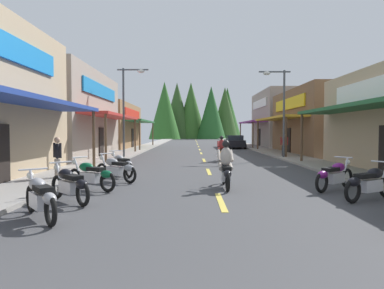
{
  "coord_description": "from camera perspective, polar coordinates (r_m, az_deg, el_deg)",
  "views": [
    {
      "loc": [
        -0.76,
        -0.31,
        1.87
      ],
      "look_at": [
        -0.86,
        25.34,
        0.85
      ],
      "focal_mm": 32.13,
      "sensor_mm": 36.0,
      "label": 1
    }
  ],
  "objects": [
    {
      "name": "storefront_right_middle",
      "position": [
        30.4,
        22.69,
        3.51
      ],
      "size": [
        9.18,
        11.5,
        5.22
      ],
      "color": "brown",
      "rests_on": "ground"
    },
    {
      "name": "motorcycle_parked_right_4",
      "position": [
        11.67,
        22.8,
        -4.7
      ],
      "size": [
        1.74,
        1.4,
        1.04
      ],
      "rotation": [
        0.0,
        0.0,
        0.67
      ],
      "color": "black",
      "rests_on": "ground"
    },
    {
      "name": "storefront_left_far",
      "position": [
        38.22,
        -14.87,
        2.95
      ],
      "size": [
        8.92,
        12.28,
        4.72
      ],
      "color": "olive",
      "rests_on": "ground"
    },
    {
      "name": "parked_car_curbside",
      "position": [
        36.88,
        7.25,
        0.43
      ],
      "size": [
        2.09,
        4.32,
        1.4
      ],
      "rotation": [
        0.0,
        0.0,
        1.58
      ],
      "color": "black",
      "rests_on": "ground"
    },
    {
      "name": "streetlamp_left",
      "position": [
        23.56,
        -10.32,
        7.32
      ],
      "size": [
        2.08,
        0.3,
        6.05
      ],
      "color": "#474C51",
      "rests_on": "ground"
    },
    {
      "name": "pedestrian_browsing",
      "position": [
        24.94,
        15.27,
        0.12
      ],
      "size": [
        0.47,
        0.42,
        1.66
      ],
      "rotation": [
        0.0,
        0.0,
        4.07
      ],
      "color": "black",
      "rests_on": "ground"
    },
    {
      "name": "pedestrian_by_shop",
      "position": [
        13.8,
        -21.22,
        -1.71
      ],
      "size": [
        0.44,
        0.44,
        1.64
      ],
      "rotation": [
        0.0,
        0.0,
        3.97
      ],
      "color": "#B2A599",
      "rests_on": "ground"
    },
    {
      "name": "motorcycle_parked_left_2",
      "position": [
        11.31,
        -16.15,
        -4.83
      ],
      "size": [
        1.86,
        1.23,
        1.04
      ],
      "rotation": [
        0.0,
        0.0,
        2.57
      ],
      "color": "black",
      "rests_on": "ground"
    },
    {
      "name": "storefront_right_far",
      "position": [
        42.19,
        17.24,
        4.01
      ],
      "size": [
        10.61,
        10.73,
        6.43
      ],
      "color": "gray",
      "rests_on": "ground"
    },
    {
      "name": "motorcycle_parked_left_3",
      "position": [
        12.95,
        -12.29,
        -3.9
      ],
      "size": [
        1.79,
        1.34,
        1.04
      ],
      "rotation": [
        0.0,
        0.0,
        2.52
      ],
      "color": "black",
      "rests_on": "ground"
    },
    {
      "name": "streetlamp_right",
      "position": [
        23.66,
        14.5,
        7.03
      ],
      "size": [
        2.08,
        0.3,
        5.88
      ],
      "color": "#474C51",
      "rests_on": "ground"
    },
    {
      "name": "rider_cruising_lead",
      "position": [
        11.26,
        5.83,
        -3.93
      ],
      "size": [
        0.6,
        2.14,
        1.57
      ],
      "rotation": [
        0.0,
        0.0,
        1.56
      ],
      "color": "black",
      "rests_on": "ground"
    },
    {
      "name": "ground",
      "position": [
        32.77,
        1.55,
        -1.07
      ],
      "size": [
        9.91,
        94.78,
        0.1
      ],
      "primitive_type": "cube",
      "color": "#424244"
    },
    {
      "name": "motorcycle_parked_right_3",
      "position": [
        10.42,
        27.62,
        -5.6
      ],
      "size": [
        1.9,
        1.16,
        1.04
      ],
      "rotation": [
        0.0,
        0.0,
        0.53
      ],
      "color": "black",
      "rests_on": "ground"
    },
    {
      "name": "storefront_left_middle",
      "position": [
        26.22,
        -22.76,
        4.55
      ],
      "size": [
        9.43,
        11.48,
        5.97
      ],
      "color": "gray",
      "rests_on": "ground"
    },
    {
      "name": "centerline_dashes",
      "position": [
        36.93,
        1.4,
        -0.61
      ],
      "size": [
        0.16,
        69.79,
        0.01
      ],
      "color": "#E0C64C",
      "rests_on": "ground"
    },
    {
      "name": "motorcycle_parked_left_4",
      "position": [
        14.57,
        -11.43,
        -3.2
      ],
      "size": [
        1.35,
        1.78,
        1.04
      ],
      "rotation": [
        0.0,
        0.0,
        2.21
      ],
      "color": "black",
      "rests_on": "ground"
    },
    {
      "name": "sidewalk_left",
      "position": [
        33.18,
        -8.98,
        -0.87
      ],
      "size": [
        2.23,
        94.78,
        0.12
      ],
      "primitive_type": "cube",
      "color": "#9E9991",
      "rests_on": "ground"
    },
    {
      "name": "treeline_backdrop",
      "position": [
        81.75,
        1.23,
        5.48
      ],
      "size": [
        21.91,
        14.39,
        13.48
      ],
      "color": "#225523",
      "rests_on": "ground"
    },
    {
      "name": "sidewalk_right",
      "position": [
        33.46,
        12.0,
        -0.87
      ],
      "size": [
        2.23,
        94.78,
        0.12
      ],
      "primitive_type": "cube",
      "color": "gray",
      "rests_on": "ground"
    },
    {
      "name": "motorcycle_parked_left_0",
      "position": [
        7.97,
        -23.66,
        -7.89
      ],
      "size": [
        1.4,
        1.74,
        1.04
      ],
      "rotation": [
        0.0,
        0.0,
        2.24
      ],
      "color": "black",
      "rests_on": "ground"
    },
    {
      "name": "rider_cruising_trailing",
      "position": [
        21.09,
        5.14,
        -1.03
      ],
      "size": [
        0.6,
        2.14,
        1.57
      ],
      "rotation": [
        0.0,
        0.0,
        1.49
      ],
      "color": "black",
      "rests_on": "ground"
    },
    {
      "name": "motorcycle_parked_left_1",
      "position": [
        9.57,
        -19.42,
        -6.15
      ],
      "size": [
        1.56,
        1.6,
        1.04
      ],
      "rotation": [
        0.0,
        0.0,
        2.34
      ],
      "color": "black",
      "rests_on": "ground"
    }
  ]
}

